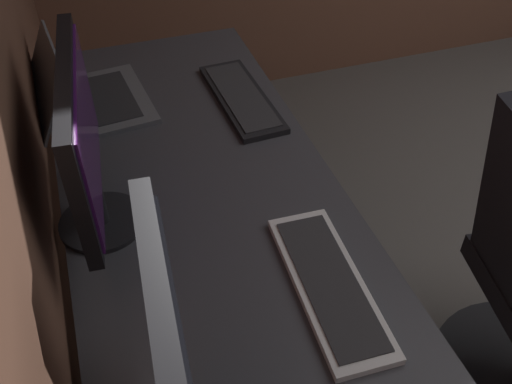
{
  "coord_description": "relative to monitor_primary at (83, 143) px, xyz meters",
  "views": [
    {
      "loc": [
        -0.51,
        2.25,
        1.69
      ],
      "look_at": [
        0.26,
        1.99,
        0.95
      ],
      "focal_mm": 39.91,
      "sensor_mm": 36.0,
      "label": 1
    }
  ],
  "objects": [
    {
      "name": "keyboard_main",
      "position": [
        -0.35,
        -0.43,
        -0.23
      ],
      "size": [
        0.43,
        0.16,
        0.02
      ],
      "color": "silver",
      "rests_on": "desk"
    },
    {
      "name": "laptop_leftmost",
      "position": [
        0.51,
        -0.02,
        -0.19
      ],
      "size": [
        0.38,
        0.36,
        0.22
      ],
      "color": "#595B60",
      "rests_on": "desk"
    },
    {
      "name": "keyboard_spare",
      "position": [
        0.4,
        -0.47,
        -0.23
      ],
      "size": [
        0.43,
        0.16,
        0.02
      ],
      "color": "black",
      "rests_on": "desk"
    },
    {
      "name": "monitor_primary",
      "position": [
        0.0,
        0.0,
        0.0
      ],
      "size": [
        0.49,
        0.2,
        0.41
      ],
      "color": "black",
      "rests_on": "desk"
    },
    {
      "name": "desk",
      "position": [
        -0.24,
        -0.25,
        -0.3
      ],
      "size": [
        2.23,
        0.68,
        0.73
      ],
      "color": "#38383D",
      "rests_on": "ground"
    }
  ]
}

